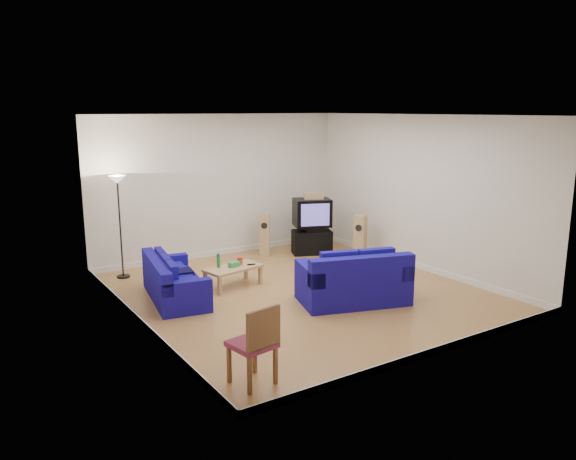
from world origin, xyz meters
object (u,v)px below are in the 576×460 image
sofa_loveseat (354,284)px  coffee_table (233,270)px  tv_stand (312,242)px  sofa_three_seat (172,284)px  television (312,213)px

sofa_loveseat → coffee_table: size_ratio=1.77×
tv_stand → coffee_table: bearing=-132.1°
sofa_three_seat → sofa_loveseat: sofa_loveseat is taller
sofa_loveseat → coffee_table: sofa_loveseat is taller
television → coffee_table: bearing=-133.7°
sofa_three_seat → television: size_ratio=2.09×
sofa_loveseat → sofa_three_seat: bearing=161.1°
sofa_loveseat → tv_stand: (1.35, 3.18, -0.07)m
coffee_table → sofa_three_seat: bearing=-178.1°
tv_stand → television: 0.69m
sofa_loveseat → coffee_table: bearing=142.3°
sofa_three_seat → coffee_table: (1.23, 0.04, 0.06)m
coffee_table → tv_stand: tv_stand is taller
sofa_three_seat → coffee_table: 1.23m
tv_stand → sofa_loveseat: bearing=-89.8°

